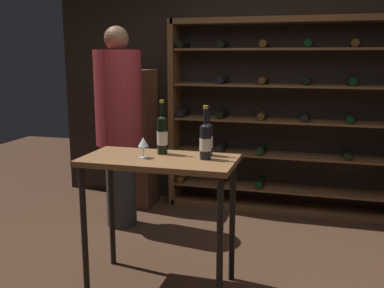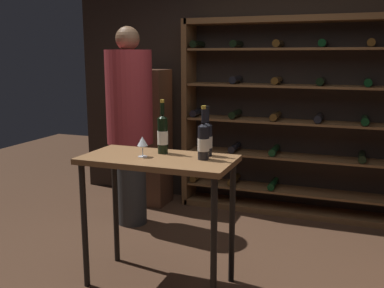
% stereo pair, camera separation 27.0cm
% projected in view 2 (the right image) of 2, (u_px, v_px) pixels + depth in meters
% --- Properties ---
extents(back_wall, '(4.64, 0.10, 2.77)m').
position_uv_depth(back_wall, '(270.00, 82.00, 4.81)').
color(back_wall, black).
rests_on(back_wall, ground).
extents(wine_rack, '(2.45, 0.32, 2.05)m').
position_uv_depth(wine_rack, '(296.00, 118.00, 4.57)').
color(wine_rack, brown).
rests_on(wine_rack, ground).
extents(tasting_table, '(1.07, 0.54, 0.97)m').
position_uv_depth(tasting_table, '(158.00, 175.00, 3.14)').
color(tasting_table, brown).
rests_on(tasting_table, ground).
extents(person_bystander_red_print, '(0.45, 0.45, 1.94)m').
position_uv_depth(person_bystander_red_print, '(130.00, 118.00, 4.30)').
color(person_bystander_red_print, '#2C2C2C').
rests_on(person_bystander_red_print, ground).
extents(display_cabinet, '(0.44, 0.36, 1.52)m').
position_uv_depth(display_cabinet, '(148.00, 138.00, 4.98)').
color(display_cabinet, '#4C2D1E').
rests_on(display_cabinet, ground).
extents(wine_bottle_red_label, '(0.08, 0.08, 0.39)m').
position_uv_depth(wine_bottle_red_label, '(163.00, 134.00, 3.20)').
color(wine_bottle_red_label, black).
rests_on(wine_bottle_red_label, tasting_table).
extents(wine_bottle_black_capsule, '(0.08, 0.08, 0.37)m').
position_uv_depth(wine_bottle_black_capsule, '(204.00, 141.00, 3.02)').
color(wine_bottle_black_capsule, black).
rests_on(wine_bottle_black_capsule, tasting_table).
extents(wine_bottle_gold_foil, '(0.08, 0.08, 0.35)m').
position_uv_depth(wine_bottle_gold_foil, '(207.00, 138.00, 3.14)').
color(wine_bottle_gold_foil, black).
rests_on(wine_bottle_gold_foil, tasting_table).
extents(wine_glass_stemmed_left, '(0.07, 0.07, 0.15)m').
position_uv_depth(wine_glass_stemmed_left, '(142.00, 142.00, 3.10)').
color(wine_glass_stemmed_left, silver).
rests_on(wine_glass_stemmed_left, tasting_table).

